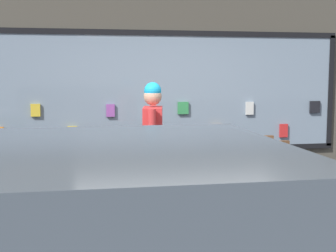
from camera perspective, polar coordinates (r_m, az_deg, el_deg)
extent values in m
plane|color=#2D2D33|center=(5.13, 3.07, -13.19)|extent=(40.00, 40.00, 0.00)
cube|color=#4C473D|center=(7.19, -1.29, 6.40)|extent=(7.62, 0.20, 3.44)
cube|color=gray|center=(7.08, -0.40, 4.12)|extent=(5.42, 0.03, 1.77)
cube|color=black|center=(7.10, -0.41, 11.27)|extent=(5.50, 0.06, 0.08)
cube|color=black|center=(7.17, -0.40, -2.97)|extent=(5.50, 0.06, 0.08)
cube|color=black|center=(8.00, 19.13, 4.03)|extent=(0.08, 0.06, 1.77)
cube|color=yellow|center=(6.98, -15.85, 1.86)|extent=(0.13, 0.03, 0.18)
cube|color=yellow|center=(6.99, -11.58, -0.90)|extent=(0.14, 0.03, 0.22)
cube|color=#994CA5|center=(6.96, -7.03, 1.89)|extent=(0.12, 0.03, 0.18)
cube|color=black|center=(7.05, -2.44, -0.60)|extent=(0.16, 0.03, 0.22)
cube|color=#338C4C|center=(7.11, 1.85, 2.21)|extent=(0.16, 0.03, 0.19)
cube|color=orange|center=(7.28, 6.02, -0.63)|extent=(0.15, 0.03, 0.22)
cube|color=silver|center=(7.40, 9.92, 2.15)|extent=(0.12, 0.03, 0.20)
cube|color=red|center=(7.66, 13.91, -0.55)|extent=(0.13, 0.03, 0.21)
cube|color=black|center=(7.85, 17.46, 2.24)|extent=(0.17, 0.03, 0.19)
cube|color=brown|center=(5.82, -12.55, -7.25)|extent=(0.09, 0.09, 0.72)
cube|color=brown|center=(6.32, 13.35, -6.20)|extent=(0.09, 0.09, 0.72)
cube|color=brown|center=(6.22, -12.39, -6.37)|extent=(0.09, 0.09, 0.72)
cube|color=brown|center=(6.69, 11.96, -5.46)|extent=(0.09, 0.09, 0.72)
cube|color=brown|center=(6.04, 0.59, -2.92)|extent=(2.95, 0.59, 0.04)
cube|color=brown|center=(5.78, 1.05, -2.74)|extent=(2.95, 0.07, 0.12)
cube|color=brown|center=(6.28, 0.16, -2.00)|extent=(2.95, 0.07, 0.12)
cube|color=#994CA5|center=(5.96, -12.02, -2.83)|extent=(0.19, 0.22, 0.03)
cube|color=yellow|center=(6.00, -7.38, -2.70)|extent=(0.17, 0.21, 0.03)
cube|color=orange|center=(5.86, -1.64, -2.85)|extent=(0.18, 0.25, 0.03)
cube|color=#338C4C|center=(6.02, 2.96, -2.63)|extent=(0.17, 0.20, 0.03)
cube|color=#338C4C|center=(6.07, 8.26, -2.64)|extent=(0.20, 0.26, 0.02)
cube|color=silver|center=(6.55, 12.08, -2.07)|extent=(0.15, 0.19, 0.02)
cylinder|color=black|center=(5.52, -1.86, -7.54)|extent=(0.14, 0.14, 0.78)
cylinder|color=black|center=(5.67, -1.81, -7.17)|extent=(0.14, 0.14, 0.78)
cube|color=red|center=(5.47, -1.86, -0.57)|extent=(0.29, 0.47, 0.55)
cylinder|color=red|center=(5.19, -1.96, -0.79)|extent=(0.09, 0.09, 0.52)
cylinder|color=red|center=(5.75, -1.77, -0.09)|extent=(0.09, 0.09, 0.52)
sphere|color=tan|center=(5.44, -1.88, 3.64)|extent=(0.21, 0.21, 0.21)
sphere|color=#19A5E0|center=(5.44, -1.88, 4.31)|extent=(0.20, 0.20, 0.20)
ellipsoid|color=black|center=(5.26, -5.27, -9.49)|extent=(0.32, 0.38, 0.21)
ellipsoid|color=black|center=(5.26, -5.28, -9.38)|extent=(0.28, 0.27, 0.22)
sphere|color=black|center=(5.43, -6.33, -8.56)|extent=(0.19, 0.19, 0.19)
cylinder|color=black|center=(5.09, -4.21, -9.67)|extent=(0.07, 0.10, 0.12)
cylinder|color=black|center=(5.43, -5.28, -11.12)|extent=(0.04, 0.04, 0.18)
cylinder|color=black|center=(5.38, -6.26, -11.29)|extent=(0.04, 0.04, 0.18)
cylinder|color=black|center=(5.26, -4.22, -11.67)|extent=(0.04, 0.04, 0.18)
cylinder|color=black|center=(5.21, -5.22, -11.86)|extent=(0.04, 0.04, 0.18)
cube|color=#4C5660|center=(2.13, -18.04, -10.06)|extent=(2.39, 1.54, 0.56)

